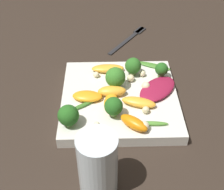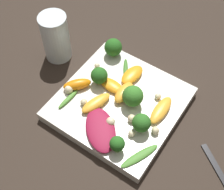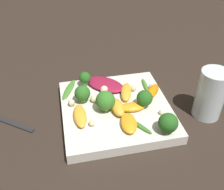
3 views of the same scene
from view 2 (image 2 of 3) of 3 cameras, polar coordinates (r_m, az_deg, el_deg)
The scene contains 26 objects.
ground_plane at distance 0.68m, azimuth 1.34°, elevation -2.18°, with size 2.40×2.40×0.00m, color #2D231C.
plate at distance 0.67m, azimuth 1.36°, elevation -1.62°, with size 0.25×0.25×0.02m.
drinking_glass at distance 0.74m, azimuth -10.26°, elevation 10.34°, with size 0.06×0.06×0.12m.
radicchio_leaf_0 at distance 0.61m, azimuth -2.09°, elevation -6.34°, with size 0.11×0.11×0.01m.
orange_segment_0 at distance 0.67m, azimuth -6.39°, elevation 1.93°, with size 0.06×0.06×0.02m.
orange_segment_1 at distance 0.64m, azimuth -2.96°, elevation -1.48°, with size 0.04×0.08×0.02m.
orange_segment_2 at distance 0.67m, azimuth -0.06°, elevation 1.76°, with size 0.06×0.03×0.01m.
orange_segment_3 at distance 0.69m, azimuth 3.70°, elevation 3.70°, with size 0.04×0.07×0.02m.
orange_segment_4 at distance 0.64m, azimuth 8.94°, elevation -2.71°, with size 0.03×0.08×0.02m.
orange_segment_5 at distance 0.66m, azimuth 2.12°, elevation 0.51°, with size 0.03×0.06×0.02m.
broccoli_floret_0 at distance 0.58m, azimuth 0.96°, elevation -8.98°, with size 0.03×0.03×0.04m.
broccoli_floret_1 at distance 0.72m, azimuth 0.22°, elevation 8.68°, with size 0.04×0.04×0.04m.
broccoli_floret_2 at distance 0.63m, azimuth 3.82°, elevation -0.22°, with size 0.04×0.04×0.05m.
broccoli_floret_3 at distance 0.67m, azimuth -2.35°, elevation 3.54°, with size 0.04×0.04×0.04m.
broccoli_floret_4 at distance 0.60m, azimuth 5.40°, elevation -5.13°, with size 0.04×0.04×0.04m.
arugula_sprig_0 at distance 0.59m, azimuth 5.04°, elevation -11.05°, with size 0.05×0.08×0.01m.
arugula_sprig_1 at distance 0.71m, azimuth 2.51°, elevation 4.75°, with size 0.04×0.06×0.01m.
arugula_sprig_2 at distance 0.66m, azimuth -7.98°, elevation -0.70°, with size 0.01×0.06×0.01m.
macadamia_nut_0 at distance 0.63m, azimuth 3.63°, elevation -4.29°, with size 0.02×0.02×0.02m.
macadamia_nut_1 at distance 0.61m, azimuth 3.62°, elevation -7.02°, with size 0.01×0.01×0.01m.
macadamia_nut_2 at distance 0.65m, azimuth -5.17°, elevation -1.32°, with size 0.01×0.01×0.01m.
macadamia_nut_3 at distance 0.66m, azimuth 8.41°, elevation -0.22°, with size 0.01×0.01×0.01m.
macadamia_nut_4 at distance 0.62m, azimuth -0.25°, elevation -4.89°, with size 0.02×0.02×0.02m.
macadamia_nut_5 at distance 0.67m, azimuth -7.90°, elevation 1.03°, with size 0.02×0.02×0.02m.
macadamia_nut_6 at distance 0.71m, azimuth -2.75°, elevation 5.42°, with size 0.01×0.01×0.01m.
macadamia_nut_7 at distance 0.62m, azimuth 7.92°, elevation -6.44°, with size 0.02×0.02×0.02m.
Camera 2 is at (-0.19, 0.31, 0.57)m, focal length 50.00 mm.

